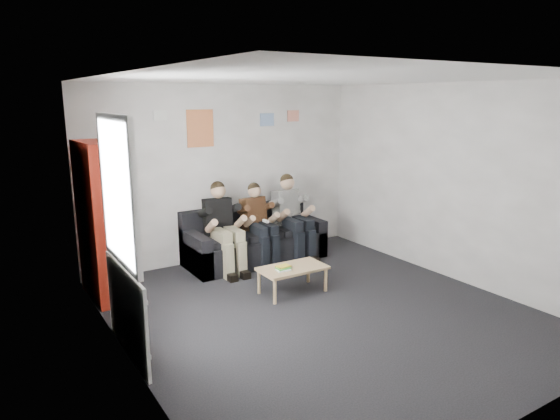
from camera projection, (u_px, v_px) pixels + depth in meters
name	position (u px, v px, depth m)	size (l,w,h in m)	color
room_shell	(322.00, 201.00, 5.67)	(5.00, 5.00, 5.00)	black
sofa	(254.00, 242.00, 7.77)	(2.15, 0.88, 0.83)	black
bookshelf	(99.00, 222.00, 6.18)	(0.30, 0.89, 1.99)	maroon
coffee_table	(293.00, 270.00, 6.48)	(0.87, 0.48, 0.35)	tan
game_cases	(283.00, 268.00, 6.37)	(0.21, 0.18, 0.04)	white
person_left	(224.00, 228.00, 7.22)	(0.40, 0.86, 1.31)	black
person_middle	(260.00, 224.00, 7.54)	(0.36, 0.78, 1.24)	#51311B
person_right	(293.00, 217.00, 7.84)	(0.41, 0.87, 1.32)	white
radiator	(135.00, 319.00, 4.95)	(0.10, 0.64, 0.60)	silver
window	(122.00, 255.00, 4.76)	(0.05, 1.30, 2.36)	white
poster_large	(200.00, 128.00, 7.37)	(0.42, 0.01, 0.55)	gold
poster_blue	(267.00, 120.00, 7.94)	(0.25, 0.01, 0.20)	#428AE3
poster_pink	(293.00, 116.00, 8.19)	(0.22, 0.01, 0.18)	#DF459C
poster_sign	(160.00, 115.00, 7.01)	(0.20, 0.01, 0.14)	white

